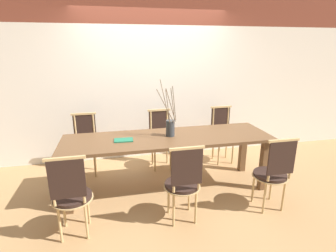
{
  "coord_description": "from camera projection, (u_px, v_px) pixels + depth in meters",
  "views": [
    {
      "loc": [
        -0.7,
        -3.21,
        1.91
      ],
      "look_at": [
        0.0,
        0.0,
        0.91
      ],
      "focal_mm": 28.0,
      "sensor_mm": 36.0,
      "label": 1
    }
  ],
  "objects": [
    {
      "name": "ground_plane",
      "position": [
        168.0,
        188.0,
        3.69
      ],
      "size": [
        16.0,
        16.0,
        0.0
      ],
      "primitive_type": "plane",
      "color": "#A87F51"
    },
    {
      "name": "wall_rear",
      "position": [
        152.0,
        66.0,
        4.41
      ],
      "size": [
        12.0,
        0.06,
        3.2
      ],
      "color": "silver",
      "rests_on": "ground_plane"
    },
    {
      "name": "dining_table",
      "position": [
        168.0,
        144.0,
        3.5
      ],
      "size": [
        2.76,
        0.8,
        0.76
      ],
      "color": "brown",
      "rests_on": "ground_plane"
    },
    {
      "name": "chair_near_leftend",
      "position": [
        71.0,
        194.0,
        2.62
      ],
      "size": [
        0.41,
        0.41,
        0.94
      ],
      "color": "black",
      "rests_on": "ground_plane"
    },
    {
      "name": "chair_near_left",
      "position": [
        183.0,
        181.0,
        2.86
      ],
      "size": [
        0.41,
        0.41,
        0.94
      ],
      "color": "black",
      "rests_on": "ground_plane"
    },
    {
      "name": "chair_near_center",
      "position": [
        273.0,
        171.0,
        3.08
      ],
      "size": [
        0.41,
        0.41,
        0.94
      ],
      "color": "black",
      "rests_on": "ground_plane"
    },
    {
      "name": "chair_far_leftend",
      "position": [
        85.0,
        143.0,
        4.01
      ],
      "size": [
        0.41,
        0.41,
        0.94
      ],
      "rotation": [
        0.0,
        0.0,
        3.14
      ],
      "color": "black",
      "rests_on": "ground_plane"
    },
    {
      "name": "chair_far_left",
      "position": [
        160.0,
        137.0,
        4.25
      ],
      "size": [
        0.41,
        0.41,
        0.94
      ],
      "rotation": [
        0.0,
        0.0,
        3.14
      ],
      "color": "black",
      "rests_on": "ground_plane"
    },
    {
      "name": "chair_far_center",
      "position": [
        222.0,
        133.0,
        4.47
      ],
      "size": [
        0.41,
        0.41,
        0.94
      ],
      "rotation": [
        0.0,
        0.0,
        3.14
      ],
      "color": "black",
      "rests_on": "ground_plane"
    },
    {
      "name": "vase_centerpiece",
      "position": [
        170.0,
        127.0,
        3.47
      ],
      "size": [
        0.27,
        0.25,
        0.75
      ],
      "color": "#33383D",
      "rests_on": "dining_table"
    },
    {
      "name": "book_stack",
      "position": [
        124.0,
        140.0,
        3.33
      ],
      "size": [
        0.24,
        0.16,
        0.01
      ],
      "color": "#1E6B4C",
      "rests_on": "dining_table"
    }
  ]
}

